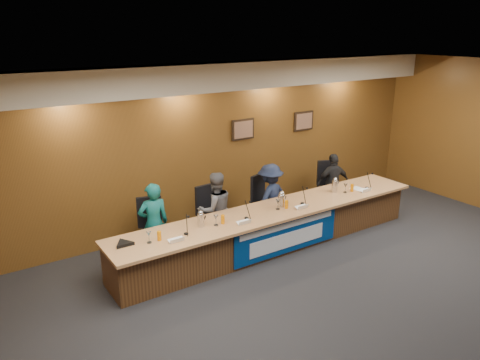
% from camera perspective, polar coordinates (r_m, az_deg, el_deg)
% --- Properties ---
extents(floor, '(10.00, 10.00, 0.00)m').
position_cam_1_polar(floor, '(7.14, 16.14, -14.95)').
color(floor, black).
rests_on(floor, ground).
extents(ceiling, '(10.00, 8.00, 0.04)m').
position_cam_1_polar(ceiling, '(6.06, 18.82, 11.41)').
color(ceiling, silver).
rests_on(ceiling, wall_back).
extents(wall_back, '(10.00, 0.04, 3.20)m').
position_cam_1_polar(wall_back, '(9.33, -1.79, 4.43)').
color(wall_back, brown).
rests_on(wall_back, floor).
extents(soffit, '(10.00, 0.50, 0.50)m').
position_cam_1_polar(soffit, '(8.89, -1.01, 12.60)').
color(soffit, beige).
rests_on(soffit, wall_back).
extents(dais_body, '(6.00, 0.80, 0.70)m').
position_cam_1_polar(dais_body, '(8.48, 4.02, -5.98)').
color(dais_body, '#4B2D16').
rests_on(dais_body, floor).
extents(dais_top, '(6.10, 0.95, 0.05)m').
position_cam_1_polar(dais_top, '(8.30, 4.29, -3.73)').
color(dais_top, '#AE794A').
rests_on(dais_top, dais_body).
extents(banner, '(2.20, 0.02, 0.65)m').
position_cam_1_polar(banner, '(8.18, 5.80, -6.76)').
color(banner, navy).
rests_on(banner, dais_body).
extents(banner_text_upper, '(2.00, 0.01, 0.10)m').
position_cam_1_polar(banner_text_upper, '(8.09, 5.91, -5.51)').
color(banner_text_upper, silver).
rests_on(banner_text_upper, banner).
extents(banner_text_lower, '(1.60, 0.01, 0.28)m').
position_cam_1_polar(banner_text_lower, '(8.20, 5.84, -7.30)').
color(banner_text_lower, silver).
rests_on(banner_text_lower, banner).
extents(wall_photo_left, '(0.52, 0.04, 0.42)m').
position_cam_1_polar(wall_photo_left, '(9.46, 0.36, 6.19)').
color(wall_photo_left, black).
rests_on(wall_photo_left, wall_back).
extents(wall_photo_right, '(0.52, 0.04, 0.42)m').
position_cam_1_polar(wall_photo_right, '(10.41, 7.75, 7.15)').
color(wall_photo_right, black).
rests_on(wall_photo_right, wall_back).
extents(panelist_a, '(0.55, 0.39, 1.41)m').
position_cam_1_polar(panelist_a, '(7.92, -10.47, -5.25)').
color(panelist_a, '#0E5452').
rests_on(panelist_a, floor).
extents(panelist_b, '(0.72, 0.59, 1.39)m').
position_cam_1_polar(panelist_b, '(8.41, -3.04, -3.61)').
color(panelist_b, '#525257').
rests_on(panelist_b, floor).
extents(panelist_c, '(0.97, 0.71, 1.34)m').
position_cam_1_polar(panelist_c, '(9.06, 3.69, -2.15)').
color(panelist_c, '#16203A').
rests_on(panelist_c, floor).
extents(panelist_d, '(0.82, 0.49, 1.30)m').
position_cam_1_polar(panelist_d, '(10.11, 11.26, -0.42)').
color(panelist_d, black).
rests_on(panelist_d, floor).
extents(office_chair_a, '(0.59, 0.59, 0.08)m').
position_cam_1_polar(office_chair_a, '(8.10, -10.66, -6.48)').
color(office_chair_a, black).
rests_on(office_chair_a, floor).
extents(office_chair_b, '(0.52, 0.52, 0.08)m').
position_cam_1_polar(office_chair_b, '(8.57, -3.35, -4.74)').
color(office_chair_b, black).
rests_on(office_chair_b, floor).
extents(office_chair_c, '(0.61, 0.61, 0.08)m').
position_cam_1_polar(office_chair_c, '(9.20, 3.29, -3.09)').
color(office_chair_c, black).
rests_on(office_chair_c, floor).
extents(office_chair_d, '(0.64, 0.64, 0.08)m').
position_cam_1_polar(office_chair_d, '(10.23, 10.81, -1.17)').
color(office_chair_d, black).
rests_on(office_chair_d, floor).
extents(nameplate_a, '(0.24, 0.08, 0.10)m').
position_cam_1_polar(nameplate_a, '(7.08, -7.66, -7.24)').
color(nameplate_a, white).
rests_on(nameplate_a, dais_top).
extents(microphone_a, '(0.07, 0.07, 0.02)m').
position_cam_1_polar(microphone_a, '(7.35, -6.59, -6.52)').
color(microphone_a, black).
rests_on(microphone_a, dais_top).
extents(juice_glass_a, '(0.06, 0.06, 0.15)m').
position_cam_1_polar(juice_glass_a, '(7.18, -9.82, -6.72)').
color(juice_glass_a, orange).
rests_on(juice_glass_a, dais_top).
extents(water_glass_a, '(0.08, 0.08, 0.18)m').
position_cam_1_polar(water_glass_a, '(7.12, -11.04, -6.87)').
color(water_glass_a, silver).
rests_on(water_glass_a, dais_top).
extents(nameplate_b, '(0.24, 0.08, 0.10)m').
position_cam_1_polar(nameplate_b, '(7.63, 0.62, -5.14)').
color(nameplate_b, white).
rests_on(nameplate_b, dais_top).
extents(microphone_b, '(0.07, 0.07, 0.02)m').
position_cam_1_polar(microphone_b, '(7.88, 0.79, -4.65)').
color(microphone_b, black).
rests_on(microphone_b, dais_top).
extents(juice_glass_b, '(0.06, 0.06, 0.15)m').
position_cam_1_polar(juice_glass_b, '(7.66, -2.11, -4.82)').
color(juice_glass_b, orange).
rests_on(juice_glass_b, dais_top).
extents(water_glass_b, '(0.08, 0.08, 0.18)m').
position_cam_1_polar(water_glass_b, '(7.59, -2.95, -4.92)').
color(water_glass_b, silver).
rests_on(water_glass_b, dais_top).
extents(nameplate_c, '(0.24, 0.08, 0.10)m').
position_cam_1_polar(nameplate_c, '(8.33, 7.69, -3.23)').
color(nameplate_c, white).
rests_on(nameplate_c, dais_top).
extents(microphone_c, '(0.07, 0.07, 0.02)m').
position_cam_1_polar(microphone_c, '(8.59, 7.62, -2.82)').
color(microphone_c, black).
rests_on(microphone_c, dais_top).
extents(juice_glass_c, '(0.06, 0.06, 0.15)m').
position_cam_1_polar(juice_glass_c, '(8.32, 5.68, -2.98)').
color(juice_glass_c, orange).
rests_on(juice_glass_c, dais_top).
extents(water_glass_c, '(0.08, 0.08, 0.18)m').
position_cam_1_polar(water_glass_c, '(8.26, 4.64, -3.00)').
color(water_glass_c, silver).
rests_on(water_glass_c, dais_top).
extents(nameplate_d, '(0.24, 0.08, 0.10)m').
position_cam_1_polar(nameplate_d, '(9.42, 15.22, -1.18)').
color(nameplate_d, white).
rests_on(nameplate_d, dais_top).
extents(microphone_d, '(0.07, 0.07, 0.02)m').
position_cam_1_polar(microphone_d, '(9.66, 15.22, -0.91)').
color(microphone_d, black).
rests_on(microphone_d, dais_top).
extents(juice_glass_d, '(0.06, 0.06, 0.15)m').
position_cam_1_polar(juice_glass_d, '(9.38, 13.50, -0.93)').
color(juice_glass_d, orange).
rests_on(juice_glass_d, dais_top).
extents(water_glass_d, '(0.08, 0.08, 0.18)m').
position_cam_1_polar(water_glass_d, '(9.28, 12.73, -0.97)').
color(water_glass_d, silver).
rests_on(water_glass_d, dais_top).
extents(carafe_left, '(0.11, 0.11, 0.22)m').
position_cam_1_polar(carafe_left, '(7.56, -4.79, -4.90)').
color(carafe_left, silver).
rests_on(carafe_left, dais_top).
extents(carafe_mid, '(0.13, 0.13, 0.23)m').
position_cam_1_polar(carafe_mid, '(8.38, 5.09, -2.53)').
color(carafe_mid, silver).
rests_on(carafe_mid, dais_top).
extents(carafe_right, '(0.12, 0.12, 0.23)m').
position_cam_1_polar(carafe_right, '(9.27, 11.48, -0.75)').
color(carafe_right, silver).
rests_on(carafe_right, dais_top).
extents(speakerphone, '(0.32, 0.32, 0.05)m').
position_cam_1_polar(speakerphone, '(7.16, -13.98, -7.53)').
color(speakerphone, black).
rests_on(speakerphone, dais_top).
extents(paper_stack, '(0.26, 0.33, 0.01)m').
position_cam_1_polar(paper_stack, '(9.56, 14.30, -1.08)').
color(paper_stack, white).
rests_on(paper_stack, dais_top).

